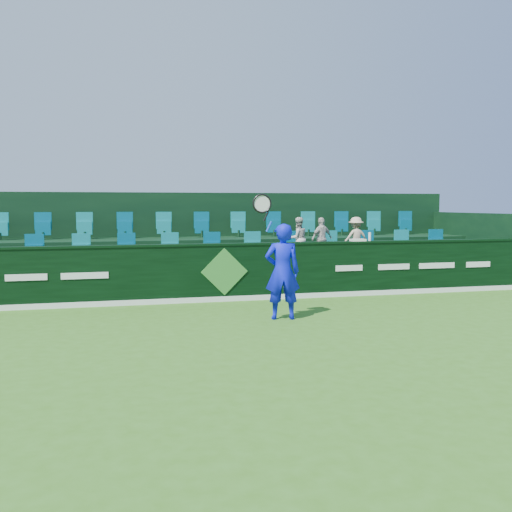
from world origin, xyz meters
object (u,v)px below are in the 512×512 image
object	(u,v)px
towel	(358,240)
spectator_left	(298,239)
tennis_player	(282,271)
spectator_middle	(322,239)
spectator_right	(356,238)
drinks_bottle	(370,237)

from	to	relation	value
towel	spectator_left	bearing A→B (deg)	136.44
tennis_player	spectator_middle	xyz separation A→B (m)	(2.12, 3.48, 0.40)
spectator_right	drinks_bottle	xyz separation A→B (m)	(-0.12, -1.12, 0.10)
spectator_right	spectator_left	bearing A→B (deg)	-0.92
spectator_left	spectator_right	distance (m)	1.62
spectator_middle	spectator_right	world-z (taller)	spectator_right
towel	spectator_right	bearing A→B (deg)	68.44
spectator_right	drinks_bottle	world-z (taller)	spectator_right
tennis_player	spectator_left	size ratio (longest dim) A/B	2.24
tennis_player	spectator_right	distance (m)	4.67
towel	drinks_bottle	size ratio (longest dim) A/B	1.67
spectator_left	towel	bearing A→B (deg)	128.90
spectator_left	spectator_middle	size ratio (longest dim) A/B	1.01
tennis_player	spectator_right	size ratio (longest dim) A/B	2.26
spectator_middle	spectator_left	bearing A→B (deg)	-19.98
tennis_player	spectator_middle	distance (m)	4.09
tennis_player	towel	bearing A→B (deg)	41.81
spectator_left	drinks_bottle	bearing A→B (deg)	135.64
tennis_player	towel	xyz separation A→B (m)	(2.64, 2.36, 0.42)
towel	drinks_bottle	bearing A→B (deg)	0.00
spectator_right	tennis_player	bearing A→B (deg)	47.55
drinks_bottle	spectator_middle	bearing A→B (deg)	126.94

